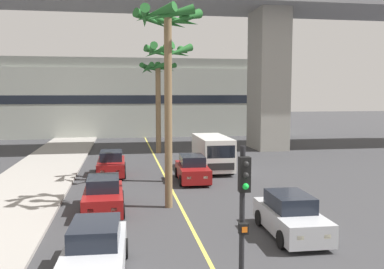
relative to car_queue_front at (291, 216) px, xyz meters
The scene contains 12 objects.
lane_stripe_center 11.90m from the car_queue_front, 107.31° to the left, with size 0.14×56.00×0.01m, color #DBCC4C.
pier_building_backdrop 39.89m from the car_queue_front, 95.11° to the left, with size 36.05×8.04×9.44m.
car_queue_front is the anchor object (origin of this frame).
car_queue_second 8.34m from the car_queue_front, 148.04° to the left, with size 1.89×4.13×1.56m.
car_queue_third 7.44m from the car_queue_front, 160.93° to the right, with size 1.95×4.16×1.56m.
car_queue_fourth 10.39m from the car_queue_front, 101.34° to the left, with size 1.93×4.15×1.56m.
car_queue_fifth 14.62m from the car_queue_front, 118.28° to the left, with size 1.84×4.10×1.56m.
delivery_van 13.36m from the car_queue_front, 90.52° to the left, with size 2.16×5.25×2.36m.
traffic_light_median_near 7.25m from the car_queue_front, 121.26° to the right, with size 0.24×0.37×4.20m.
palm_tree_near_median 12.33m from the car_queue_front, 108.62° to the left, with size 3.00×3.10×8.29m.
palm_tree_mid_median 23.48m from the car_queue_front, 97.66° to the left, with size 3.34×3.38×8.04m.
palm_tree_far_median 9.27m from the car_queue_front, 131.51° to the left, with size 3.21×3.24×9.22m.
Camera 1 is at (-2.66, -1.99, 5.35)m, focal length 39.51 mm.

